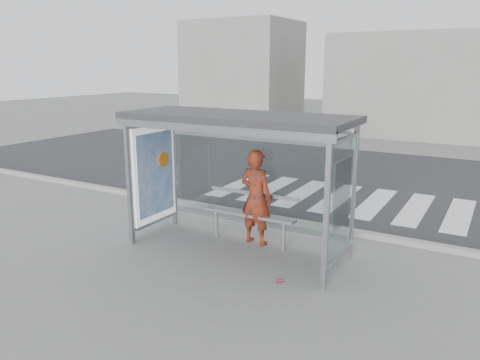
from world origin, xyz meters
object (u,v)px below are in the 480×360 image
bus_shelter (221,147)px  soda_can (280,281)px  person (256,197)px  bench (249,214)px

bus_shelter → soda_can: bearing=-27.9°
person → soda_can: 2.01m
bus_shelter → person: bearing=43.4°
person → soda_can: person is taller
bench → bus_shelter: bearing=-131.0°
soda_can → bench: bearing=134.4°
bus_shelter → bench: 1.50m
person → bus_shelter: bearing=49.8°
person → bench: (-0.13, -0.04, -0.36)m
bench → soda_can: bearing=-45.6°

